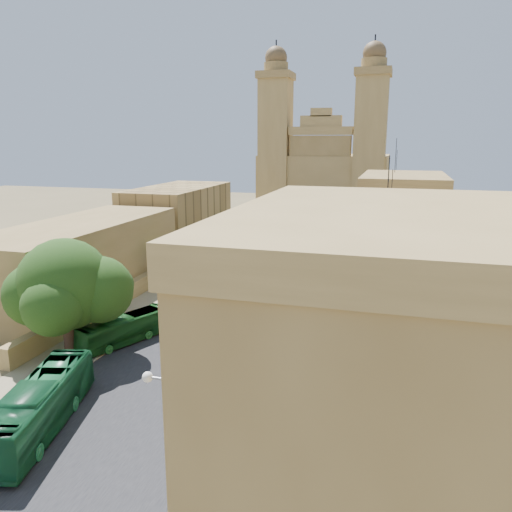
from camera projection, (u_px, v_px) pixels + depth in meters
The scene contains 35 objects.
ground at pixel (153, 394), 34.70m from camera, with size 260.00×260.00×0.00m, color brown.
road_surface at pixel (265, 280), 62.77m from camera, with size 14.00×140.00×0.01m, color black.
sidewalk_east at pixel (341, 286), 60.21m from camera, with size 5.00×140.00×0.01m, color #887959.
sidewalk_west at pixel (195, 274), 65.32m from camera, with size 5.00×140.00×0.01m, color #887959.
kerb_east at pixel (320, 284), 60.87m from camera, with size 0.25×140.00×0.12m, color #887959.
kerb_west at pixel (213, 275), 64.64m from camera, with size 0.25×140.00×0.12m, color #887959.
townhouse_a at pixel (395, 352), 26.14m from camera, with size 9.00×14.00×16.40m.
townhouse_b at pixel (397, 290), 39.41m from camera, with size 9.00×14.00×14.90m.
townhouse_c at pixel (400, 241), 52.23m from camera, with size 9.00×14.00×17.40m.
townhouse_d at pixel (400, 226), 65.50m from camera, with size 9.00×14.00×15.90m.
corner_block at pixel (414, 507), 13.02m from camera, with size 9.20×10.20×15.70m.
west_wall at pixel (136, 287), 56.57m from camera, with size 1.00×40.00×1.80m, color olive.
west_building_low at pixel (81, 260), 55.42m from camera, with size 10.00×28.00×8.40m, color olive.
west_building_mid at pixel (179, 218), 79.57m from camera, with size 10.00×22.00×10.00m, color #9B7C46.
church at pixel (324, 177), 106.09m from camera, with size 28.00×22.50×36.30m.
ficus_tree at pixel (66, 288), 39.67m from camera, with size 9.72×8.94×9.72m.
street_tree_a at pixel (116, 285), 47.79m from camera, with size 3.50×3.50×5.38m.
street_tree_b at pixel (170, 260), 59.08m from camera, with size 3.27×3.27×5.03m.
street_tree_c at pixel (207, 240), 70.29m from camera, with size 3.35×3.35×5.15m.
street_tree_d at pixel (234, 226), 81.52m from camera, with size 3.34×3.34×5.13m.
streetlamp at pixel (180, 444), 20.20m from camera, with size 2.11×0.44×8.22m.
red_truck at pixel (246, 321), 44.92m from camera, with size 2.35×5.18×2.95m.
olive_pickup at pixel (277, 299), 52.11m from camera, with size 2.82×5.17×2.03m.
bus_green_south at pixel (40, 406), 30.09m from camera, with size 2.64×11.29×3.15m, color #165730.
bus_green_north at pixel (125, 329), 43.20m from camera, with size 2.10×8.99×2.50m, color #1E6124.
bus_red_east at pixel (257, 336), 40.87m from camera, with size 2.57×10.97×3.06m, color #940C07.
bus_cream_east at pixel (300, 275), 59.79m from camera, with size 2.43×10.37×2.89m, color beige.
car_blue_a at pixel (208, 293), 55.21m from camera, with size 1.48×3.68×1.26m, color #3D76BA.
car_white_a at pixel (234, 283), 59.25m from camera, with size 1.38×3.96×1.31m, color silver.
car_cream at pixel (270, 290), 56.13m from camera, with size 2.40×5.21×1.45m, color beige.
car_dkblue at pixel (258, 258), 71.71m from camera, with size 1.66×4.09×1.19m, color #151451.
car_white_b at pixel (300, 269), 65.66m from camera, with size 1.56×3.87×1.32m, color white.
car_blue_b at pixel (297, 240), 85.02m from camera, with size 1.24×3.54×1.17m, color #4276B4.
pedestrian_a at pixel (278, 373), 36.10m from camera, with size 0.57×0.37×1.55m, color #29262A.
pedestrian_c at pixel (294, 330), 43.73m from camera, with size 1.10×0.46×1.88m, color #37363A.
Camera 1 is at (15.62, -28.38, 17.26)m, focal length 35.00 mm.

